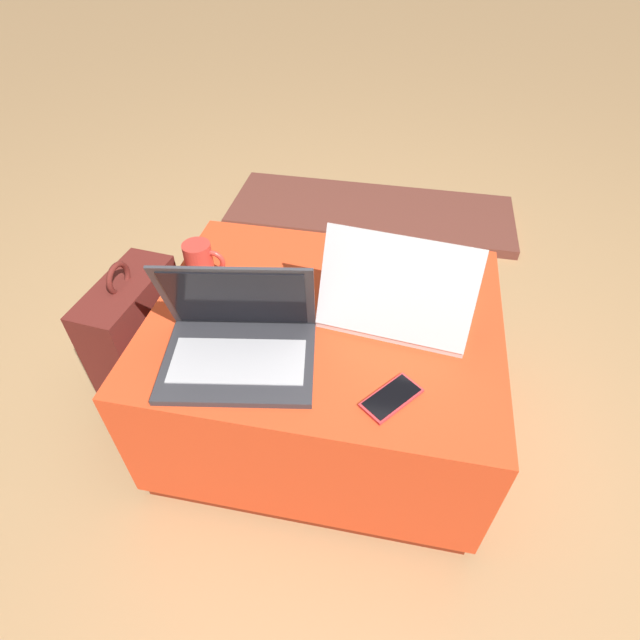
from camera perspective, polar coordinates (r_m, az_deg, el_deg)
ground_plane at (r=1.67m, az=0.51°, el=-10.98°), size 14.00×14.00×0.00m
ottoman at (r=1.49m, az=0.56°, el=-5.79°), size 0.92×0.76×0.46m
laptop_near at (r=1.20m, az=-9.30°, el=-2.22°), size 0.40×0.32×0.26m
laptop_far at (r=1.30m, az=8.75°, el=2.18°), size 0.40×0.30×0.25m
cell_phone at (r=1.14m, az=8.18°, el=-8.79°), size 0.14×0.15×0.01m
backpack at (r=1.68m, az=-20.01°, el=-2.43°), size 0.22×0.35×0.53m
coffee_mug at (r=1.46m, az=-13.54°, el=6.74°), size 0.12×0.08×0.10m
fireplace_hearth at (r=2.59m, az=5.82°, el=12.20°), size 1.40×0.50×0.04m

